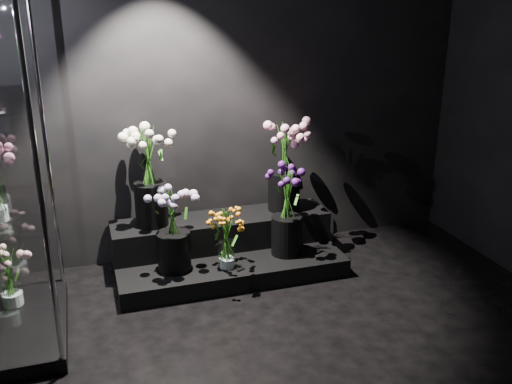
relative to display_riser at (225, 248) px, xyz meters
name	(u,v)px	position (x,y,z in m)	size (l,w,h in m)	color
wall_back	(228,86)	(0.14, 0.35, 1.24)	(4.00, 4.00, 0.00)	black
display_riser	(225,248)	(0.00, 0.00, 0.00)	(1.76, 0.78, 0.39)	black
bouquet_orange_bells	(227,237)	(-0.06, -0.30, 0.23)	(0.27, 0.27, 0.47)	white
bouquet_lilac	(172,220)	(-0.45, -0.21, 0.38)	(0.44, 0.44, 0.68)	black
bouquet_purple	(287,209)	(0.44, -0.21, 0.36)	(0.39, 0.39, 0.69)	black
bouquet_cream_roses	(149,170)	(-0.55, 0.11, 0.67)	(0.38, 0.38, 0.78)	black
bouquet_pink_roses	(284,163)	(0.54, 0.12, 0.63)	(0.44, 0.44, 0.73)	black
bouquet_case_base_pink	(9,273)	(-1.57, -0.32, 0.18)	(0.42, 0.42, 0.44)	white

